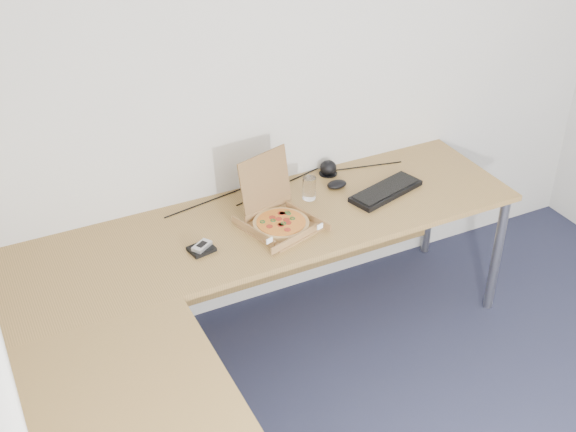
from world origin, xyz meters
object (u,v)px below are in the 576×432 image
desk (241,297)px  drinking_glass (309,188)px  wallet (201,249)px  pizza_box (279,219)px  keyboard (386,191)px

desk → drinking_glass: 0.81m
desk → drinking_glass: drinking_glass is taller
drinking_glass → wallet: drinking_glass is taller
desk → drinking_glass: size_ratio=21.33×
pizza_box → keyboard: (0.61, 0.03, -0.02)m
keyboard → wallet: 1.01m
drinking_glass → wallet: 0.67m
desk → wallet: wallet is taller
pizza_box → desk: bearing=-151.6°
desk → wallet: size_ratio=23.05×
pizza_box → drinking_glass: pizza_box is taller
drinking_glass → wallet: bearing=-163.9°
desk → pizza_box: 0.52m
drinking_glass → wallet: size_ratio=1.08×
pizza_box → keyboard: size_ratio=0.85×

